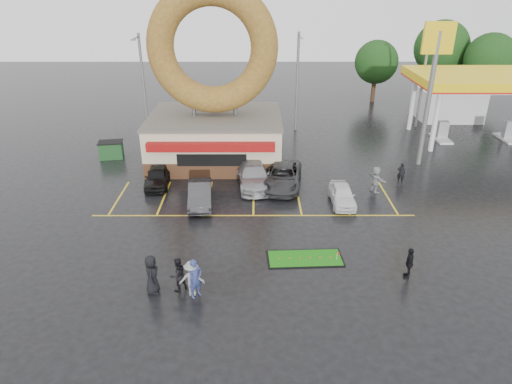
{
  "coord_description": "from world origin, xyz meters",
  "views": [
    {
      "loc": [
        0.12,
        -21.48,
        13.38
      ],
      "look_at": [
        0.16,
        2.16,
        2.2
      ],
      "focal_mm": 32.0,
      "sensor_mm": 36.0,
      "label": 1
    }
  ],
  "objects_px": {
    "streetlight_right": "(424,78)",
    "car_white": "(342,195)",
    "dumpster": "(111,150)",
    "car_grey": "(283,176)",
    "person_blue": "(195,278)",
    "person_cameraman": "(409,263)",
    "streetlight_left": "(143,82)",
    "streetlight_mid": "(297,80)",
    "putting_green": "(305,258)",
    "car_silver": "(253,175)",
    "car_dgrey": "(200,194)",
    "gas_station": "(468,91)",
    "car_black": "(157,176)",
    "shell_sign": "(434,69)",
    "donut_shop": "(215,105)"
  },
  "relations": [
    {
      "from": "streetlight_right",
      "to": "streetlight_left",
      "type": "bearing_deg",
      "value": -175.6
    },
    {
      "from": "car_white",
      "to": "putting_green",
      "type": "bearing_deg",
      "value": -114.52
    },
    {
      "from": "car_silver",
      "to": "person_cameraman",
      "type": "xyz_separation_m",
      "value": [
        7.62,
        -10.96,
        0.04
      ]
    },
    {
      "from": "car_black",
      "to": "car_white",
      "type": "distance_m",
      "value": 12.87
    },
    {
      "from": "car_grey",
      "to": "person_blue",
      "type": "xyz_separation_m",
      "value": [
        -4.65,
        -12.23,
        0.23
      ]
    },
    {
      "from": "donut_shop",
      "to": "car_white",
      "type": "xyz_separation_m",
      "value": [
        8.75,
        -7.88,
        -3.84
      ]
    },
    {
      "from": "car_silver",
      "to": "person_blue",
      "type": "height_order",
      "value": "person_blue"
    },
    {
      "from": "car_grey",
      "to": "person_cameraman",
      "type": "xyz_separation_m",
      "value": [
        5.56,
        -10.74,
        0.07
      ]
    },
    {
      "from": "putting_green",
      "to": "car_grey",
      "type": "bearing_deg",
      "value": 94.23
    },
    {
      "from": "streetlight_right",
      "to": "car_dgrey",
      "type": "xyz_separation_m",
      "value": [
        -19.45,
        -16.92,
        -4.1
      ]
    },
    {
      "from": "gas_station",
      "to": "shell_sign",
      "type": "bearing_deg",
      "value": -128.07
    },
    {
      "from": "car_white",
      "to": "person_blue",
      "type": "bearing_deg",
      "value": -130.73
    },
    {
      "from": "streetlight_left",
      "to": "person_cameraman",
      "type": "bearing_deg",
      "value": -52.42
    },
    {
      "from": "streetlight_right",
      "to": "putting_green",
      "type": "xyz_separation_m",
      "value": [
        -13.28,
        -23.31,
        -4.75
      ]
    },
    {
      "from": "streetlight_left",
      "to": "car_black",
      "type": "xyz_separation_m",
      "value": [
        3.22,
        -11.92,
        -4.11
      ]
    },
    {
      "from": "person_cameraman",
      "to": "putting_green",
      "type": "distance_m",
      "value": 5.19
    },
    {
      "from": "shell_sign",
      "to": "streetlight_right",
      "type": "distance_m",
      "value": 10.68
    },
    {
      "from": "streetlight_mid",
      "to": "putting_green",
      "type": "xyz_separation_m",
      "value": [
        -1.28,
        -22.31,
        -4.75
      ]
    },
    {
      "from": "car_black",
      "to": "putting_green",
      "type": "height_order",
      "value": "car_black"
    },
    {
      "from": "dumpster",
      "to": "car_grey",
      "type": "bearing_deg",
      "value": -31.87
    },
    {
      "from": "streetlight_left",
      "to": "streetlight_right",
      "type": "bearing_deg",
      "value": 4.4
    },
    {
      "from": "car_silver",
      "to": "dumpster",
      "type": "distance_m",
      "value": 12.76
    },
    {
      "from": "shell_sign",
      "to": "person_blue",
      "type": "distance_m",
      "value": 23.56
    },
    {
      "from": "car_grey",
      "to": "streetlight_right",
      "type": "bearing_deg",
      "value": 52.84
    },
    {
      "from": "shell_sign",
      "to": "putting_green",
      "type": "relative_size",
      "value": 2.63
    },
    {
      "from": "gas_station",
      "to": "person_cameraman",
      "type": "bearing_deg",
      "value": -117.42
    },
    {
      "from": "car_silver",
      "to": "dumpster",
      "type": "relative_size",
      "value": 2.96
    },
    {
      "from": "gas_station",
      "to": "car_dgrey",
      "type": "height_order",
      "value": "gas_station"
    },
    {
      "from": "streetlight_left",
      "to": "person_cameraman",
      "type": "distance_m",
      "value": 29.13
    },
    {
      "from": "streetlight_right",
      "to": "car_white",
      "type": "relative_size",
      "value": 2.47
    },
    {
      "from": "streetlight_mid",
      "to": "car_dgrey",
      "type": "relative_size",
      "value": 2.16
    },
    {
      "from": "shell_sign",
      "to": "putting_green",
      "type": "xyz_separation_m",
      "value": [
        -10.28,
        -13.4,
        -7.35
      ]
    },
    {
      "from": "donut_shop",
      "to": "car_grey",
      "type": "height_order",
      "value": "donut_shop"
    },
    {
      "from": "car_silver",
      "to": "person_cameraman",
      "type": "distance_m",
      "value": 13.35
    },
    {
      "from": "streetlight_mid",
      "to": "person_blue",
      "type": "distance_m",
      "value": 26.48
    },
    {
      "from": "person_cameraman",
      "to": "putting_green",
      "type": "relative_size",
      "value": 0.4
    },
    {
      "from": "gas_station",
      "to": "streetlight_right",
      "type": "distance_m",
      "value": 4.26
    },
    {
      "from": "car_black",
      "to": "car_grey",
      "type": "height_order",
      "value": "car_grey"
    },
    {
      "from": "car_silver",
      "to": "car_white",
      "type": "distance_m",
      "value": 6.46
    },
    {
      "from": "streetlight_right",
      "to": "shell_sign",
      "type": "bearing_deg",
      "value": -106.83
    },
    {
      "from": "shell_sign",
      "to": "putting_green",
      "type": "height_order",
      "value": "shell_sign"
    },
    {
      "from": "donut_shop",
      "to": "streetlight_mid",
      "type": "bearing_deg",
      "value": 48.62
    },
    {
      "from": "streetlight_right",
      "to": "car_black",
      "type": "height_order",
      "value": "streetlight_right"
    },
    {
      "from": "donut_shop",
      "to": "car_white",
      "type": "distance_m",
      "value": 12.39
    },
    {
      "from": "car_white",
      "to": "person_blue",
      "type": "xyz_separation_m",
      "value": [
        -8.36,
        -9.53,
        0.35
      ]
    },
    {
      "from": "person_cameraman",
      "to": "putting_green",
      "type": "height_order",
      "value": "person_cameraman"
    },
    {
      "from": "donut_shop",
      "to": "car_silver",
      "type": "xyz_separation_m",
      "value": [
        2.98,
        -4.97,
        -3.69
      ]
    },
    {
      "from": "donut_shop",
      "to": "shell_sign",
      "type": "distance_m",
      "value": 16.29
    },
    {
      "from": "dumpster",
      "to": "streetlight_right",
      "type": "bearing_deg",
      "value": 7.72
    },
    {
      "from": "person_blue",
      "to": "person_cameraman",
      "type": "bearing_deg",
      "value": -34.32
    }
  ]
}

